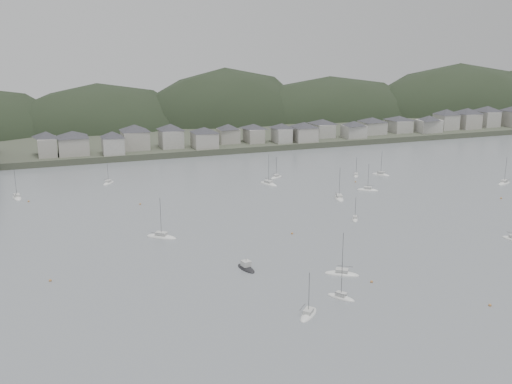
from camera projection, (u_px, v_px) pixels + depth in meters
name	position (u px, v px, depth m)	size (l,w,h in m)	color
ground	(369.00, 296.00, 134.37)	(900.00, 900.00, 0.00)	slate
far_shore_land	(145.00, 121.00, 401.77)	(900.00, 250.00, 3.00)	#383D2D
forested_ridge	(160.00, 145.00, 383.40)	(851.55, 103.94, 102.57)	black
waterfront_town	(275.00, 130.00, 315.43)	(451.48, 28.46, 12.92)	#A29E94
sailboat_lead	(368.00, 190.00, 226.63)	(8.07, 6.86, 11.08)	silver
moored_fleet	(188.00, 230.00, 179.33)	(244.49, 154.82, 13.17)	silver
motor_launch_far	(246.00, 268.00, 150.03)	(4.01, 7.62, 3.74)	black
mooring_buoys	(275.00, 227.00, 183.03)	(162.89, 125.78, 0.70)	#AE733A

